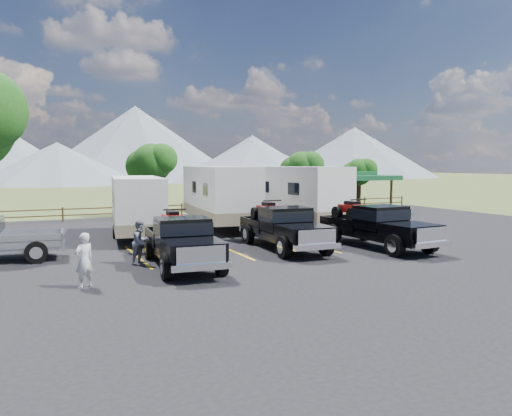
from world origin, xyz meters
name	(u,v)px	position (x,y,z in m)	size (l,w,h in m)	color
ground	(316,263)	(0.00, 0.00, 0.00)	(320.00, 320.00, 0.00)	#495B26
asphalt_lot	(280,250)	(0.00, 3.00, 0.02)	(44.00, 34.00, 0.04)	black
stall_lines	(270,247)	(0.00, 4.00, 0.04)	(12.12, 5.50, 0.01)	gold
tree_ne_a	(301,168)	(8.97, 17.01, 3.48)	(3.11, 2.92, 4.76)	#322313
tree_ne_b	(359,172)	(14.98, 18.01, 3.13)	(2.77, 2.59, 4.27)	#322313
tree_north	(151,164)	(-2.03, 19.02, 3.83)	(3.46, 3.24, 5.25)	#322313
rail_fence	(208,208)	(2.00, 18.50, 0.61)	(36.12, 0.12, 1.00)	#503D22
pavilion	(346,177)	(13.00, 17.00, 2.79)	(6.20, 6.20, 3.22)	#503D22
mountain_range	(40,146)	(-7.63, 105.98, 7.87)	(209.00, 71.00, 20.00)	slate
rig_left	(181,240)	(-4.88, 1.45, 1.01)	(2.48, 6.17, 2.02)	black
rig_center	(283,226)	(0.27, 3.26, 1.05)	(2.45, 6.34, 2.09)	black
rig_right	(377,225)	(4.26, 1.85, 1.06)	(2.58, 6.47, 2.12)	black
trailer_left	(137,206)	(-4.99, 9.19, 1.66)	(3.20, 8.96, 3.10)	silver
trailer_center	(220,196)	(0.19, 11.17, 1.93)	(3.46, 10.43, 3.61)	silver
trailer_right	(291,195)	(4.26, 9.96, 1.93)	(3.77, 10.43, 3.60)	silver
person_a	(84,260)	(-8.45, -0.53, 0.88)	(0.61, 0.40, 1.68)	silver
person_b	(141,242)	(-6.15, 2.46, 0.87)	(0.81, 0.63, 1.66)	slate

